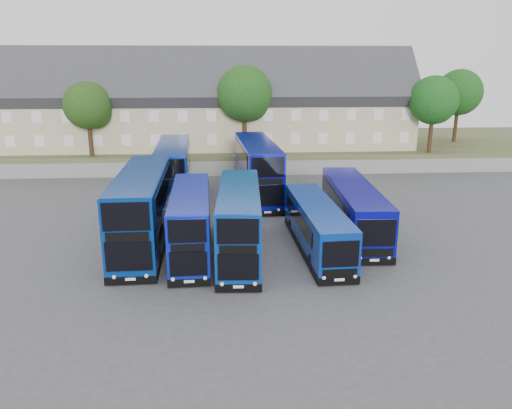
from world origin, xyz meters
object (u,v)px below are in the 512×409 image
at_px(tree_far, 460,94).
at_px(tree_west, 89,107).
at_px(dd_front_left, 143,211).
at_px(dd_front_mid, 191,224).
at_px(tree_east, 435,102).
at_px(coach_east_a, 317,228).
at_px(tree_mid, 246,96).

bearing_deg(tree_far, tree_west, -170.54).
xyz_separation_m(dd_front_left, dd_front_mid, (3.15, -1.55, -0.42)).
bearing_deg(dd_front_left, tree_east, 36.52).
distance_m(dd_front_mid, coach_east_a, 7.94).
distance_m(coach_east_a, tree_east, 28.86).
relative_size(dd_front_mid, tree_far, 1.17).
bearing_deg(dd_front_mid, coach_east_a, -0.64).
bearing_deg(tree_west, dd_front_mid, -63.45).
bearing_deg(tree_far, coach_east_a, -127.05).
bearing_deg(tree_east, tree_far, 49.40).
xyz_separation_m(coach_east_a, tree_east, (16.56, 22.88, 5.92)).
xyz_separation_m(dd_front_left, tree_west, (-8.37, 21.50, 4.67)).
height_order(tree_west, tree_east, tree_east).
distance_m(dd_front_mid, tree_west, 26.26).
bearing_deg(tree_east, tree_mid, 178.57).
relative_size(tree_mid, tree_east, 1.12).
xyz_separation_m(dd_front_mid, coach_east_a, (7.92, 0.16, -0.49)).
relative_size(dd_front_left, dd_front_mid, 1.21).
bearing_deg(tree_west, dd_front_left, -68.72).
distance_m(tree_west, tree_east, 36.00).
xyz_separation_m(tree_mid, tree_east, (20.00, -0.50, -0.68)).
distance_m(dd_front_mid, tree_mid, 24.74).
height_order(dd_front_left, tree_far, tree_far).
bearing_deg(dd_front_left, tree_mid, 69.51).
bearing_deg(tree_far, dd_front_left, -139.72).
relative_size(coach_east_a, tree_mid, 1.20).
height_order(coach_east_a, tree_west, tree_west).
xyz_separation_m(dd_front_left, tree_east, (27.63, 21.50, 5.01)).
relative_size(dd_front_left, tree_far, 1.41).
relative_size(coach_east_a, tree_far, 1.28).
height_order(dd_front_left, tree_east, tree_east).
bearing_deg(tree_mid, dd_front_mid, -100.78).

